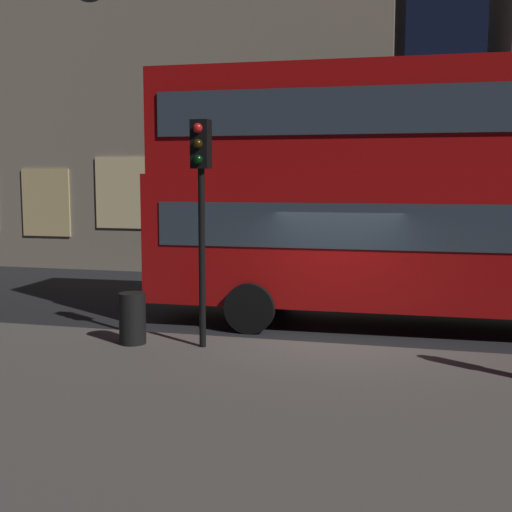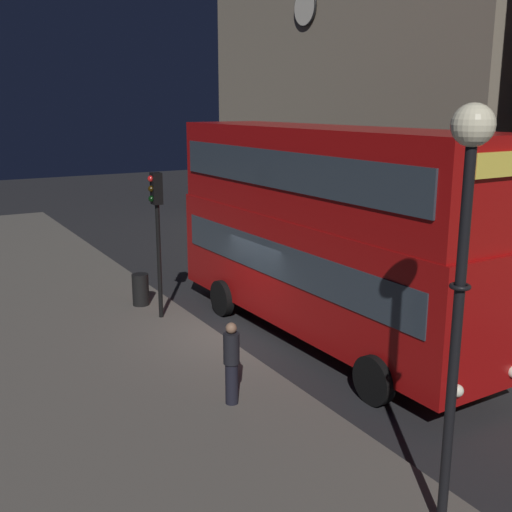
# 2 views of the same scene
# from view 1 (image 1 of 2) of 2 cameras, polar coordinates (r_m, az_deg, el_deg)

# --- Properties ---
(ground_plane) EXTENTS (80.00, 80.00, 0.00)m
(ground_plane) POSITION_cam_1_polar(r_m,az_deg,el_deg) (13.24, 6.61, -7.28)
(ground_plane) COLOR #232326
(sidewalk_slab) EXTENTS (44.00, 8.16, 0.12)m
(sidewalk_slab) POSITION_cam_1_polar(r_m,az_deg,el_deg) (8.88, 2.33, -13.96)
(sidewalk_slab) COLOR #5B564F
(sidewalk_slab) RESTS_ON ground
(building_with_clock) EXTENTS (17.75, 8.18, 15.41)m
(building_with_clock) POSITION_cam_1_polar(r_m,az_deg,el_deg) (27.16, -7.79, 16.23)
(building_with_clock) COLOR gray
(building_with_clock) RESTS_ON ground
(double_decker_bus) EXTENTS (10.69, 2.97, 5.44)m
(double_decker_bus) POSITION_cam_1_polar(r_m,az_deg,el_deg) (14.43, 11.97, 5.97)
(double_decker_bus) COLOR #9E0C0C
(double_decker_bus) RESTS_ON ground
(traffic_light_near_kerb) EXTENTS (0.33, 0.37, 4.07)m
(traffic_light_near_kerb) POSITION_cam_1_polar(r_m,az_deg,el_deg) (12.01, -4.67, 5.97)
(traffic_light_near_kerb) COLOR black
(traffic_light_near_kerb) RESTS_ON sidewalk_slab
(litter_bin) EXTENTS (0.49, 0.49, 0.95)m
(litter_bin) POSITION_cam_1_polar(r_m,az_deg,el_deg) (12.69, -10.41, -5.20)
(litter_bin) COLOR black
(litter_bin) RESTS_ON sidewalk_slab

